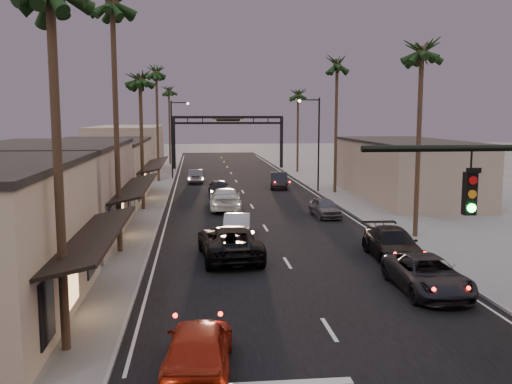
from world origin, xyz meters
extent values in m
plane|color=slate|center=(0.00, 40.00, 0.00)|extent=(200.00, 200.00, 0.00)
cube|color=black|center=(0.00, 45.00, 0.00)|extent=(14.00, 120.00, 0.02)
cube|color=slate|center=(-9.50, 52.00, 0.06)|extent=(5.00, 92.00, 0.12)
cube|color=slate|center=(9.50, 52.00, 0.06)|extent=(5.00, 92.00, 0.12)
cube|color=gray|center=(-13.00, 26.00, 2.75)|extent=(8.00, 14.00, 5.50)
cube|color=#C0B292|center=(-13.00, 42.00, 2.50)|extent=(8.00, 16.00, 5.00)
cube|color=gray|center=(-13.00, 65.00, 3.00)|extent=(8.00, 20.00, 6.00)
cube|color=gray|center=(14.00, 40.00, 2.50)|extent=(8.00, 18.00, 5.00)
cube|color=black|center=(1.80, 4.00, 5.55)|extent=(0.28, 0.22, 1.00)
cube|color=black|center=(-7.40, 70.00, 3.50)|extent=(0.40, 0.40, 7.00)
cube|color=black|center=(7.40, 70.00, 3.50)|extent=(0.40, 0.40, 7.00)
cube|color=black|center=(0.00, 70.00, 7.10)|extent=(15.20, 0.35, 0.35)
cube|color=black|center=(0.00, 70.00, 6.30)|extent=(15.20, 0.30, 0.30)
cube|color=beige|center=(0.00, 69.98, 6.70)|extent=(4.20, 0.12, 1.00)
cylinder|color=black|center=(7.20, 45.00, 4.50)|extent=(0.16, 0.16, 9.00)
cylinder|color=black|center=(6.20, 45.00, 8.80)|extent=(2.00, 0.12, 0.12)
sphere|color=#FFD899|center=(5.30, 45.00, 8.70)|extent=(0.30, 0.30, 0.30)
cylinder|color=black|center=(-7.20, 58.00, 4.50)|extent=(0.16, 0.16, 9.00)
cylinder|color=black|center=(-6.20, 58.00, 8.80)|extent=(2.00, 0.12, 0.12)
sphere|color=#FFD899|center=(-5.30, 58.00, 8.70)|extent=(0.30, 0.30, 0.30)
cylinder|color=#38281C|center=(-8.60, 9.00, 5.50)|extent=(0.28, 0.28, 11.00)
cylinder|color=#38281C|center=(-8.60, 22.00, 6.50)|extent=(0.28, 0.28, 13.00)
cylinder|color=#38281C|center=(-8.60, 36.00, 5.00)|extent=(0.28, 0.28, 10.00)
sphere|color=black|center=(-8.60, 36.00, 10.60)|extent=(3.20, 3.20, 3.20)
cylinder|color=#38281C|center=(-8.60, 55.00, 6.00)|extent=(0.28, 0.28, 12.00)
sphere|color=black|center=(-8.60, 55.00, 12.60)|extent=(3.20, 3.20, 3.20)
cylinder|color=#38281C|center=(8.60, 24.00, 5.50)|extent=(0.28, 0.28, 11.00)
sphere|color=black|center=(8.60, 24.00, 11.60)|extent=(3.20, 3.20, 3.20)
cylinder|color=#38281C|center=(8.60, 44.00, 6.00)|extent=(0.28, 0.28, 12.00)
sphere|color=black|center=(8.60, 44.00, 12.60)|extent=(3.20, 3.20, 3.20)
cylinder|color=#38281C|center=(8.60, 64.00, 5.00)|extent=(0.28, 0.28, 10.00)
sphere|color=black|center=(8.60, 64.00, 10.60)|extent=(3.20, 3.20, 3.20)
cylinder|color=#38281C|center=(-8.30, 78.00, 5.50)|extent=(0.28, 0.28, 11.00)
sphere|color=black|center=(-8.30, 78.00, 11.60)|extent=(3.20, 3.20, 3.20)
imported|color=maroon|center=(-4.50, 7.07, 0.80)|extent=(2.28, 4.84, 1.60)
imported|color=black|center=(-2.83, 20.26, 0.87)|extent=(3.34, 6.46, 1.74)
imported|color=#A2A2A7|center=(-2.01, 25.76, 0.73)|extent=(2.01, 4.57, 1.46)
imported|color=silver|center=(-2.24, 35.71, 0.86)|extent=(2.59, 5.99, 1.72)
imported|color=black|center=(-2.40, 43.82, 0.75)|extent=(1.89, 4.44, 1.50)
imported|color=#49494E|center=(-4.49, 53.90, 0.75)|extent=(1.64, 4.59, 1.51)
imported|color=black|center=(5.05, 13.72, 0.75)|extent=(2.55, 5.42, 1.50)
imported|color=black|center=(5.50, 19.22, 0.79)|extent=(2.41, 5.52, 1.58)
imported|color=#4D4C51|center=(4.80, 31.64, 0.69)|extent=(1.92, 4.17, 1.39)
imported|color=black|center=(3.90, 48.51, 0.79)|extent=(2.29, 4.99, 1.59)
camera|label=1|loc=(-4.51, -8.47, 7.35)|focal=40.00mm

